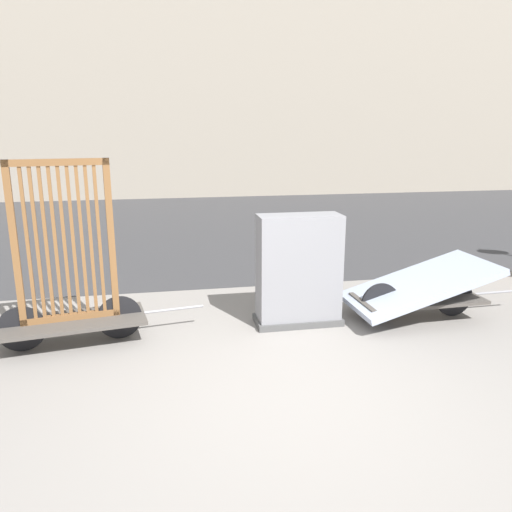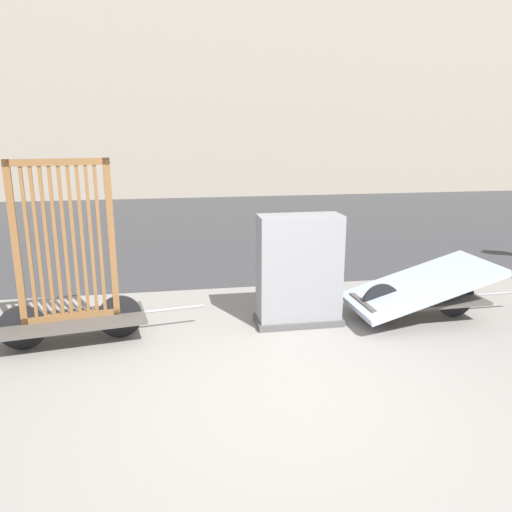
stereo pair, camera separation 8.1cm
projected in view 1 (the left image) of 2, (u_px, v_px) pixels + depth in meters
ground_plane at (290, 400)px, 4.42m from camera, size 60.00×60.00×0.00m
road_strip at (204, 225)px, 12.64m from camera, size 56.00×10.62×0.01m
building_facade at (183, 53)px, 18.37m from camera, size 48.00×4.00×10.17m
bike_cart_with_bedframe at (69, 286)px, 5.42m from camera, size 2.30×0.93×2.04m
bike_cart_with_mattress at (419, 289)px, 6.24m from camera, size 2.37×1.07×0.74m
utility_cabinet at (299, 274)px, 6.04m from camera, size 1.06×0.46×1.36m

